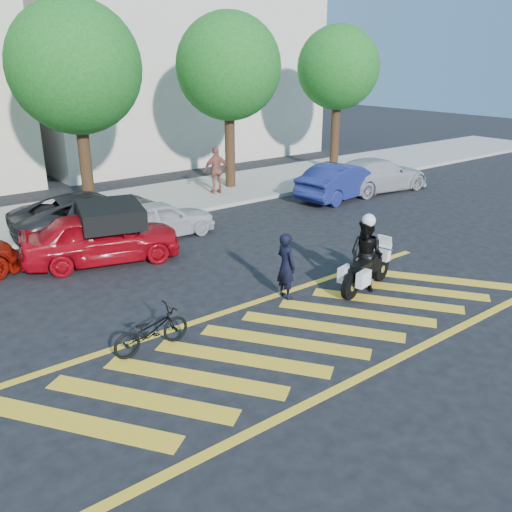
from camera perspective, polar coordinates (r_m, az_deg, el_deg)
ground at (r=11.86m, az=5.19°, el=-8.10°), size 90.00×90.00×0.00m
sidewalk at (r=21.57m, az=-16.98°, el=4.50°), size 60.00×5.00×0.15m
crosswalk at (r=11.83m, az=5.06°, el=-8.14°), size 12.33×4.00×0.01m
building_right at (r=32.83m, az=-8.70°, el=19.88°), size 16.00×8.00×11.00m
tree_center at (r=20.95m, az=-18.17°, el=17.92°), size 4.60×4.60×7.56m
tree_right at (r=24.01m, az=-2.72°, el=18.91°), size 4.40×4.40×7.41m
tree_far_right at (r=28.26m, az=8.73°, el=18.71°), size 4.00×4.00×7.10m
officer_bike at (r=13.17m, az=3.17°, el=-1.05°), size 0.43×0.62×1.66m
bicycle at (r=11.20m, az=-10.98°, el=-7.68°), size 1.69×0.64×0.88m
police_motorcycle at (r=13.99m, az=11.48°, el=-1.47°), size 2.20×0.92×0.98m
officer_moto at (r=13.84m, az=11.53°, el=0.05°), size 0.88×1.03×1.86m
red_convertible at (r=16.13m, az=-15.95°, el=1.93°), size 4.73×2.86×1.51m
parked_mid_left at (r=18.52m, az=-16.51°, el=4.15°), size 5.48×2.86×1.47m
parked_mid_right at (r=18.00m, az=-10.05°, el=3.84°), size 3.69×1.62×1.23m
parked_right at (r=23.03m, az=9.09°, el=7.81°), size 4.66×2.15×1.48m
parked_far_right at (r=24.66m, az=12.68°, el=8.35°), size 5.15×2.50×1.44m
pedestrian_right at (r=23.01m, az=-4.17°, el=8.99°), size 1.22×0.73×1.96m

